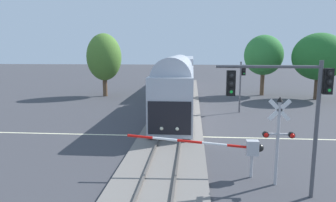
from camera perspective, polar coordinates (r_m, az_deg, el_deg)
ground_plane at (r=21.64m, az=0.61°, el=-6.54°), size 220.00×220.00×0.00m
road_centre_stripe at (r=21.64m, az=0.61°, el=-6.53°), size 44.00×0.20×0.01m
railway_track at (r=21.62m, az=0.61°, el=-6.30°), size 4.40×80.00×0.32m
commuter_train at (r=36.62m, az=2.33°, el=4.43°), size 3.04×37.75×5.16m
crossing_gate_near at (r=14.88m, az=12.33°, el=-8.38°), size 6.44×0.40×1.98m
crossing_signal_mast at (r=14.23m, az=19.78°, el=-5.44°), size 1.36×0.44×3.98m
traffic_signal_far_side at (r=30.18m, az=13.55°, el=4.06°), size 0.53×0.38×4.89m
traffic_signal_near_right at (r=12.88m, az=21.57°, el=0.92°), size 4.44×0.38×5.56m
oak_far_right at (r=42.70m, az=17.30°, el=8.11°), size 5.04×5.04×7.95m
maple_right_background at (r=41.46m, az=26.19°, el=7.38°), size 6.20×6.20×8.02m
oak_behind_train at (r=40.86m, az=-11.77°, el=7.95°), size 4.45×4.45×8.10m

